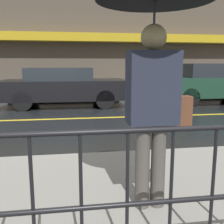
% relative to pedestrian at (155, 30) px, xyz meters
% --- Properties ---
extents(ground_plane, '(80.00, 80.00, 0.00)m').
position_rel_pedestrian_xyz_m(ground_plane, '(-1.11, 4.81, -1.72)').
color(ground_plane, black).
extents(sidewalk_near, '(28.00, 2.51, 0.12)m').
position_rel_pedestrian_xyz_m(sidewalk_near, '(-1.11, 0.35, -1.66)').
color(sidewalk_near, gray).
rests_on(sidewalk_near, ground_plane).
extents(sidewalk_far, '(28.00, 1.74, 0.12)m').
position_rel_pedestrian_xyz_m(sidewalk_far, '(-1.11, 8.89, -1.66)').
color(sidewalk_far, gray).
rests_on(sidewalk_far, ground_plane).
extents(lane_marking, '(25.20, 0.12, 0.01)m').
position_rel_pedestrian_xyz_m(lane_marking, '(-1.11, 4.81, -1.72)').
color(lane_marking, gold).
rests_on(lane_marking, ground_plane).
extents(building_storefront, '(28.00, 0.85, 5.91)m').
position_rel_pedestrian_xyz_m(building_storefront, '(-1.11, 9.88, 1.21)').
color(building_storefront, '#4C4238').
rests_on(building_storefront, ground_plane).
extents(railing_foreground, '(12.00, 0.04, 0.93)m').
position_rel_pedestrian_xyz_m(railing_foreground, '(-1.11, -0.66, -1.03)').
color(railing_foreground, black).
rests_on(railing_foreground, sidewalk_near).
extents(pedestrian, '(0.99, 0.99, 2.06)m').
position_rel_pedestrian_xyz_m(pedestrian, '(0.00, 0.00, 0.00)').
color(pedestrian, '#4C4742').
rests_on(pedestrian, sidewalk_near).
extents(car_black, '(4.22, 1.80, 1.34)m').
position_rel_pedestrian_xyz_m(car_black, '(-1.00, 7.07, -1.03)').
color(car_black, black).
rests_on(car_black, ground_plane).
extents(car_dark_green, '(3.91, 1.75, 1.48)m').
position_rel_pedestrian_xyz_m(car_dark_green, '(4.50, 7.07, -0.97)').
color(car_dark_green, '#193828').
rests_on(car_dark_green, ground_plane).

